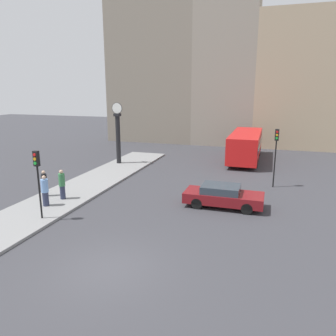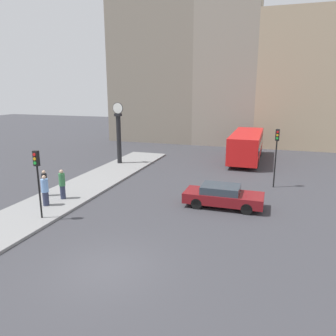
# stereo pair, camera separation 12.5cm
# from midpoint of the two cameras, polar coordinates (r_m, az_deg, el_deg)

# --- Properties ---
(ground_plane) EXTENTS (120.00, 120.00, 0.00)m
(ground_plane) POSITION_cam_midpoint_polar(r_m,az_deg,el_deg) (13.05, -10.50, -16.81)
(ground_plane) COLOR #38383D
(sidewalk_corner) EXTENTS (3.59, 22.92, 0.14)m
(sidewalk_corner) POSITION_cam_midpoint_polar(r_m,az_deg,el_deg) (23.61, -13.59, -2.68)
(sidewalk_corner) COLOR gray
(sidewalk_corner) RESTS_ON ground_plane
(building_row) EXTENTS (29.15, 5.00, 18.84)m
(building_row) POSITION_cam_midpoint_polar(r_m,az_deg,el_deg) (40.48, 8.96, 16.25)
(building_row) COLOR gray
(building_row) RESTS_ON ground_plane
(sedan_car) EXTENTS (4.41, 1.78, 1.26)m
(sedan_car) POSITION_cam_midpoint_polar(r_m,az_deg,el_deg) (18.86, 9.35, -4.78)
(sedan_car) COLOR maroon
(sedan_car) RESTS_ON ground_plane
(bus_distant) EXTENTS (2.55, 8.85, 2.61)m
(bus_distant) POSITION_cam_midpoint_polar(r_m,az_deg,el_deg) (31.18, 13.26, 3.99)
(bus_distant) COLOR red
(bus_distant) RESTS_ON ground_plane
(traffic_light_near) EXTENTS (0.26, 0.24, 3.48)m
(traffic_light_near) POSITION_cam_midpoint_polar(r_m,az_deg,el_deg) (17.35, -21.98, -0.39)
(traffic_light_near) COLOR black
(traffic_light_near) RESTS_ON sidewalk_corner
(traffic_light_far) EXTENTS (0.26, 0.24, 3.97)m
(traffic_light_far) POSITION_cam_midpoint_polar(r_m,az_deg,el_deg) (22.91, 18.15, 3.64)
(traffic_light_far) COLOR black
(traffic_light_far) RESTS_ON ground_plane
(street_clock) EXTENTS (0.95, 0.51, 5.26)m
(street_clock) POSITION_cam_midpoint_polar(r_m,az_deg,el_deg) (28.87, -8.83, 5.74)
(street_clock) COLOR black
(street_clock) RESTS_ON sidewalk_corner
(pedestrian_blue_stripe) EXTENTS (0.40, 0.40, 1.76)m
(pedestrian_blue_stripe) POSITION_cam_midpoint_polar(r_m,az_deg,el_deg) (19.56, -20.81, -3.74)
(pedestrian_blue_stripe) COLOR #2D334C
(pedestrian_blue_stripe) RESTS_ON sidewalk_corner
(pedestrian_black_jacket) EXTENTS (0.32, 0.32, 1.60)m
(pedestrian_black_jacket) POSITION_cam_midpoint_polar(r_m,az_deg,el_deg) (21.35, -20.89, -2.51)
(pedestrian_black_jacket) COLOR #2D334C
(pedestrian_black_jacket) RESTS_ON sidewalk_corner
(pedestrian_green_hoodie) EXTENTS (0.36, 0.36, 1.78)m
(pedestrian_green_hoodie) POSITION_cam_midpoint_polar(r_m,az_deg,el_deg) (20.43, -18.14, -2.73)
(pedestrian_green_hoodie) COLOR #2D334C
(pedestrian_green_hoodie) RESTS_ON sidewalk_corner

